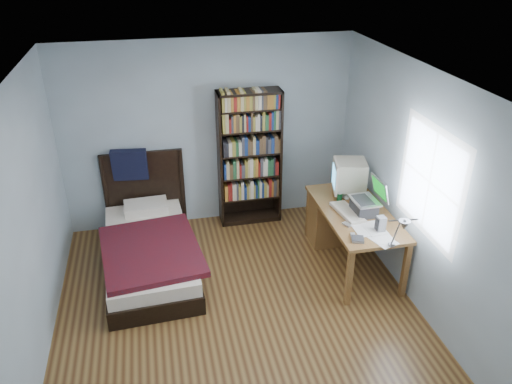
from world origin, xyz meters
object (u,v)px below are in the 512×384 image
at_px(keyboard, 348,212).
at_px(speaker, 381,224).
at_px(bed, 149,246).
at_px(soda_can, 339,197).
at_px(bookshelf, 250,158).
at_px(desk_lamp, 403,227).
at_px(desk, 341,217).
at_px(crt_monitor, 348,175).
at_px(laptop, 366,204).

height_order(keyboard, speaker, speaker).
bearing_deg(keyboard, bed, 158.90).
relative_size(speaker, soda_can, 1.52).
xyz_separation_m(soda_can, bed, (-2.29, 0.24, -0.53)).
bearing_deg(bookshelf, soda_can, -49.77).
bearing_deg(speaker, keyboard, 113.97).
xyz_separation_m(desk_lamp, soda_can, (-0.08, 1.36, -0.39)).
xyz_separation_m(desk, speaker, (0.09, -0.87, 0.40)).
xyz_separation_m(desk, bed, (-2.40, 0.09, -0.16)).
height_order(desk_lamp, bookshelf, bookshelf).
distance_m(crt_monitor, speaker, 0.91).
relative_size(desk_lamp, speaker, 3.20).
bearing_deg(keyboard, laptop, -17.79).
relative_size(desk, bed, 0.72).
distance_m(desk, bookshelf, 1.43).
bearing_deg(crt_monitor, desk_lamp, -93.28).
distance_m(desk, desk_lamp, 1.70).
height_order(desk, keyboard, keyboard).
bearing_deg(keyboard, desk_lamp, -93.38).
relative_size(desk_lamp, bed, 0.27).
relative_size(laptop, desk_lamp, 0.78).
height_order(keyboard, bed, bed).
bearing_deg(desk_lamp, crt_monitor, 86.72).
bearing_deg(bookshelf, laptop, -52.05).
height_order(desk, speaker, speaker).
xyz_separation_m(desk, desk_lamp, (-0.03, -1.51, 0.77)).
bearing_deg(keyboard, crt_monitor, 62.02).
xyz_separation_m(desk, bookshelf, (-0.99, 0.89, 0.52)).
bearing_deg(bed, desk_lamp, -33.98).
bearing_deg(bookshelf, desk_lamp, -68.22).
bearing_deg(desk, crt_monitor, 15.33).
distance_m(laptop, speaker, 0.39).
distance_m(desk, laptop, 0.66).
height_order(desk_lamp, bed, desk_lamp).
bearing_deg(desk, keyboard, -104.04).
relative_size(laptop, soda_can, 3.78).
xyz_separation_m(laptop, soda_can, (-0.19, 0.33, -0.06)).
xyz_separation_m(desk_lamp, keyboard, (-0.08, 1.06, -0.43)).
height_order(desk, crt_monitor, crt_monitor).
bearing_deg(bed, desk, -2.04).
bearing_deg(crt_monitor, keyboard, -110.10).
bearing_deg(soda_can, bed, 173.99).
distance_m(speaker, soda_can, 0.74).
distance_m(crt_monitor, desk_lamp, 1.54).
relative_size(laptop, bed, 0.21).
xyz_separation_m(desk, keyboard, (-0.11, -0.45, 0.33)).
bearing_deg(crt_monitor, speaker, -87.77).
relative_size(desk_lamp, bookshelf, 0.30).
distance_m(keyboard, bookshelf, 1.61).
height_order(keyboard, bookshelf, bookshelf).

